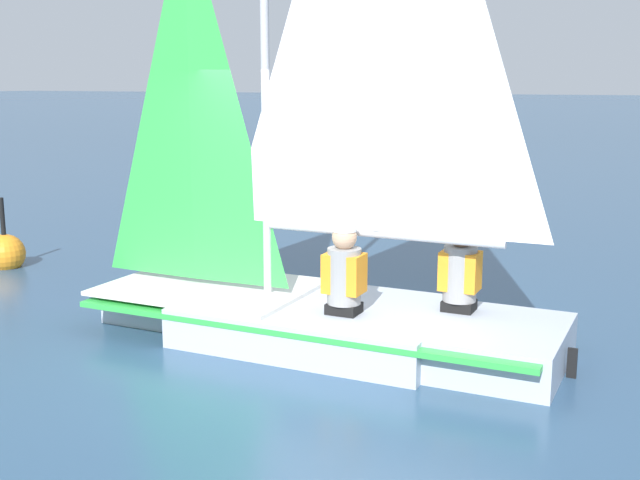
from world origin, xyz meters
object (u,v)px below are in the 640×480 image
Objects in this scene: sailor_helm at (344,284)px; sailor_crew at (460,281)px; buoy_marker at (5,253)px; sailboat_main at (322,254)px.

sailor_helm is 1.00× the size of sailor_crew.
sailor_crew reaches higher than buoy_marker.
sailor_helm is 1.04m from sailor_crew.
sailor_helm is at bearing 146.25° from sailboat_main.
sailor_helm is at bearing 30.08° from sailor_crew.
sailor_helm is 1.17× the size of buoy_marker.
sailor_crew is 6.29m from buoy_marker.
sailor_crew is (-0.30, 1.22, -0.20)m from sailboat_main.
buoy_marker is (-1.02, -5.00, -0.65)m from sailboat_main.
sailboat_main is at bearing 78.42° from buoy_marker.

